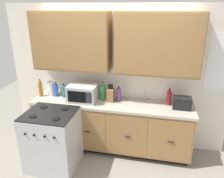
% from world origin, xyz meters
% --- Properties ---
extents(ground_plane, '(8.00, 8.00, 0.00)m').
position_xyz_m(ground_plane, '(0.00, 0.00, 0.00)').
color(ground_plane, gray).
extents(wall_unit, '(3.89, 0.40, 2.48)m').
position_xyz_m(wall_unit, '(0.00, 0.50, 1.65)').
color(wall_unit, white).
rests_on(wall_unit, ground_plane).
extents(counter_run, '(2.72, 0.64, 0.91)m').
position_xyz_m(counter_run, '(0.00, 0.30, 0.47)').
color(counter_run, black).
rests_on(counter_run, ground_plane).
extents(stove_range, '(0.76, 0.68, 0.95)m').
position_xyz_m(stove_range, '(-0.80, -0.33, 0.47)').
color(stove_range, '#B7B7BC').
rests_on(stove_range, ground_plane).
extents(microwave, '(0.48, 0.37, 0.28)m').
position_xyz_m(microwave, '(-0.48, 0.27, 1.05)').
color(microwave, '#B7B7BC').
rests_on(microwave, counter_run).
extents(toaster, '(0.28, 0.18, 0.19)m').
position_xyz_m(toaster, '(1.14, 0.30, 1.01)').
color(toaster, black).
rests_on(toaster, counter_run).
extents(knife_block, '(0.11, 0.14, 0.31)m').
position_xyz_m(knife_block, '(-0.02, 0.34, 1.03)').
color(knife_block, olive).
rests_on(knife_block, counter_run).
extents(sink_faucet, '(0.02, 0.02, 0.20)m').
position_xyz_m(sink_faucet, '(0.55, 0.51, 1.01)').
color(sink_faucet, '#B2B5BA').
rests_on(sink_faucet, counter_run).
extents(paper_towel_roll, '(0.12, 0.12, 0.26)m').
position_xyz_m(paper_towel_roll, '(-1.13, 0.38, 1.04)').
color(paper_towel_roll, white).
rests_on(paper_towel_roll, counter_run).
extents(bottle_teal, '(0.07, 0.07, 0.25)m').
position_xyz_m(bottle_teal, '(-0.86, 0.34, 1.04)').
color(bottle_teal, '#1E707A').
rests_on(bottle_teal, counter_run).
extents(bottle_blue, '(0.08, 0.08, 0.26)m').
position_xyz_m(bottle_blue, '(-1.02, 0.36, 1.04)').
color(bottle_blue, blue).
rests_on(bottle_blue, counter_run).
extents(bottle_violet, '(0.08, 0.08, 0.27)m').
position_xyz_m(bottle_violet, '(0.11, 0.38, 1.04)').
color(bottle_violet, '#663384').
rests_on(bottle_violet, counter_run).
extents(bottle_red, '(0.08, 0.08, 0.28)m').
position_xyz_m(bottle_red, '(0.94, 0.40, 1.05)').
color(bottle_red, maroon).
rests_on(bottle_red, counter_run).
extents(bottle_green, '(0.08, 0.08, 0.33)m').
position_xyz_m(bottle_green, '(-0.16, 0.36, 1.07)').
color(bottle_green, '#237A38').
rests_on(bottle_green, counter_run).
extents(bottle_amber, '(0.07, 0.07, 0.31)m').
position_xyz_m(bottle_amber, '(-1.29, 0.30, 1.07)').
color(bottle_amber, '#9E6619').
rests_on(bottle_amber, counter_run).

